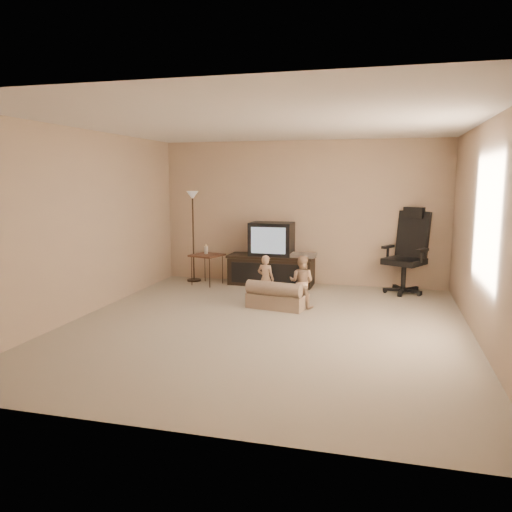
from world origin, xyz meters
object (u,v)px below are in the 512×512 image
at_px(side_table, 207,255).
at_px(tv_stand, 272,259).
at_px(child_sofa, 277,297).
at_px(toddler_left, 266,279).
at_px(office_chair, 407,262).
at_px(floor_lamp, 193,216).
at_px(toddler_right, 301,282).

bearing_deg(side_table, tv_stand, 14.10).
bearing_deg(tv_stand, child_sofa, -74.14).
bearing_deg(toddler_left, office_chair, -135.93).
distance_m(child_sofa, toddler_left, 0.39).
bearing_deg(floor_lamp, side_table, -33.49).
xyz_separation_m(floor_lamp, toddler_left, (1.65, -1.27, -0.82)).
bearing_deg(tv_stand, floor_lamp, -177.24).
height_order(tv_stand, side_table, tv_stand).
height_order(side_table, child_sofa, side_table).
height_order(office_chair, toddler_right, office_chair).
height_order(office_chair, floor_lamp, floor_lamp).
relative_size(toddler_left, toddler_right, 0.96).
distance_m(office_chair, child_sofa, 2.40).
height_order(child_sofa, toddler_right, toddler_right).
relative_size(floor_lamp, toddler_left, 2.24).
relative_size(office_chair, side_table, 1.92).
relative_size(side_table, child_sofa, 0.81).
height_order(tv_stand, floor_lamp, floor_lamp).
bearing_deg(office_chair, child_sofa, -111.69).
distance_m(tv_stand, toddler_right, 1.65).
distance_m(side_table, child_sofa, 2.03).
relative_size(office_chair, toddler_right, 1.83).
height_order(floor_lamp, toddler_right, floor_lamp).
bearing_deg(toddler_right, side_table, -24.19).
xyz_separation_m(child_sofa, toddler_left, (-0.22, 0.25, 0.20)).
distance_m(floor_lamp, toddler_left, 2.24).
distance_m(side_table, toddler_left, 1.68).
xyz_separation_m(office_chair, side_table, (-3.37, -0.21, 0.02)).
bearing_deg(toddler_right, tv_stand, -54.19).
bearing_deg(side_table, floor_lamp, 146.51).
bearing_deg(office_chair, tv_stand, -152.66).
height_order(child_sofa, toddler_left, toddler_left).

